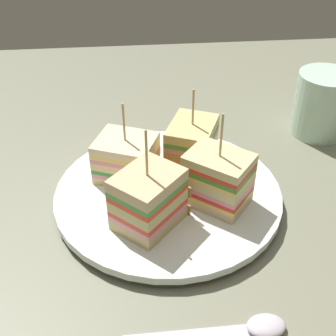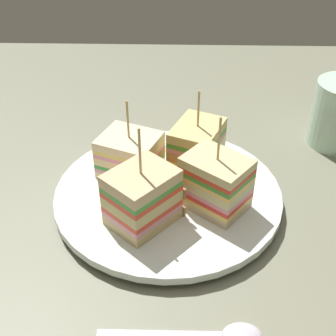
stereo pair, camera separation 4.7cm
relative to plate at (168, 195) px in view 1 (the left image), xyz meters
The scene contains 9 objects.
ground_plane 1.84cm from the plate, ahead, with size 97.46×93.42×1.80cm, color slate.
plate is the anchor object (origin of this frame).
sandwich_wedge_0 6.41cm from the plate, 63.76° to the left, with size 7.92×8.00×10.74cm.
sandwich_wedge_1 6.41cm from the plate, 154.61° to the left, with size 7.82×7.56×10.52cm.
sandwich_wedge_2 6.32cm from the plate, 125.58° to the right, with size 6.83×7.64×9.77cm.
sandwich_wedge_3 6.11cm from the plate, 36.50° to the right, with size 7.82×7.28×9.13cm.
chip_pile 1.64cm from the plate, ahead, with size 6.59×6.22×1.42cm.
spoon 17.49cm from the plate, 104.60° to the left, with size 13.54×2.35×1.00cm.
drinking_glass 25.19cm from the plate, 149.61° to the right, with size 7.36×7.36×8.42cm.
Camera 1 is at (3.71, 38.16, 32.64)cm, focal length 48.55 mm.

